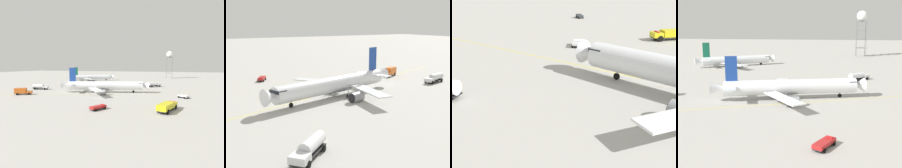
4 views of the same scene
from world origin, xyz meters
The scene contains 4 objects.
ground_plane centered at (0.00, 0.00, 0.00)m, with size 600.00×600.00×0.00m, color #ADAAA3.
fire_tender_truck centered at (25.01, -28.62, 1.54)m, with size 6.07×10.76×2.50m.
pushback_tug_truck centered at (31.42, -5.08, 0.80)m, with size 4.63×4.42×1.30m.
baggage_truck_truck centered at (65.67, -28.72, 0.71)m, with size 3.85×2.70×1.22m.
Camera 3 is at (-30.01, 36.66, 17.79)m, focal length 53.61 mm.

